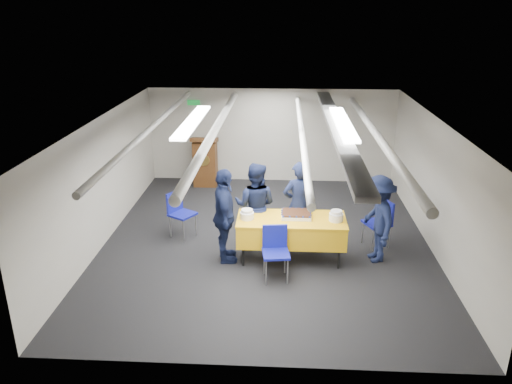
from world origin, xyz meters
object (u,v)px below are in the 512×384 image
Objects in this scene: chair_near at (275,247)px; sailor_b at (255,206)px; sailor_a at (298,205)px; sailor_d at (378,219)px; sheet_cake at (296,214)px; serving_table at (291,230)px; chair_right at (381,218)px; sailor_c at (225,216)px; podium at (205,161)px; chair_left at (179,209)px.

sailor_b is at bearing 109.67° from chair_near.
sailor_a reaches higher than sailor_d.
serving_table is at bearing -135.48° from sheet_cake.
sailor_a is at bearing -163.28° from sailor_b.
chair_near and chair_right have the same top height.
sailor_c is (-0.48, -0.59, 0.03)m from sailor_b.
podium is at bearing -72.93° from sailor_a.
sailor_a is at bearing 71.55° from chair_near.
sailor_a is 1.42m from sailor_d.
sheet_cake is (0.08, 0.08, 0.25)m from serving_table.
sheet_cake is at bearing -99.79° from sailor_d.
serving_table is 4.26m from podium.
sailor_c reaches higher than sailor_a.
chair_left is at bearing 176.59° from chair_right.
sailor_d is (2.59, 0.18, -0.06)m from sailor_c.
sailor_b is at bearing 151.30° from sheet_cake.
chair_left is 0.55× the size of sailor_b.
chair_left is 1.42m from sailor_c.
chair_left reaches higher than sheet_cake.
sheet_cake is 0.59× the size of chair_left.
sailor_b is (-2.28, -0.16, 0.27)m from chair_right.
chair_near is at bearing -113.06° from serving_table.
sheet_cake is 1.38m from sailor_d.
sailor_c is at bearing -171.07° from sheet_cake.
sailor_a is at bearing -176.83° from chair_right.
sailor_a reaches higher than podium.
podium is 5.08m from sailor_d.
podium is 1.44× the size of chair_left.
serving_table is 0.62m from sailor_a.
serving_table is 1.17m from sailor_c.
sheet_cake is at bearing 66.94° from sailor_a.
podium is at bearing 120.15° from sheet_cake.
serving_table is 0.84m from sailor_b.
chair_near is 0.55× the size of sailor_b.
sailor_d is at bearing -0.57° from sheet_cake.
sailor_c is at bearing -164.90° from chair_right.
chair_right is 0.57× the size of sailor_d.
chair_near is 0.57× the size of sailor_d.
chair_near is at bearing -67.63° from podium.
podium is at bearing 88.66° from chair_left.
podium reaches higher than sheet_cake.
sheet_cake is 0.81m from chair_near.
sheet_cake is 0.59× the size of chair_right.
chair_left is at bearing -91.34° from podium.
sailor_a is 0.78m from sailor_b.
chair_left is 0.54× the size of sailor_a.
sailor_c is at bearing -174.37° from serving_table.
sailor_a is at bearing -7.80° from chair_left.
sheet_cake is 0.41× the size of podium.
sailor_a is (0.39, 1.16, 0.27)m from chair_near.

